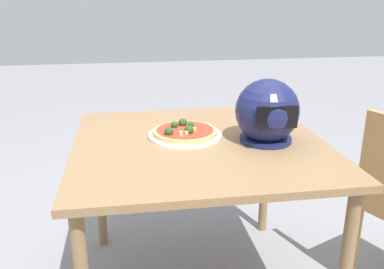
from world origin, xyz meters
TOP-DOWN VIEW (x-y plane):
  - dining_table at (0.00, 0.00)m, footprint 1.08×1.05m
  - pizza_plate at (0.05, -0.07)m, footprint 0.33×0.33m
  - pizza at (0.05, -0.07)m, footprint 0.29×0.29m
  - motorcycle_helmet at (-0.28, 0.04)m, footprint 0.27×0.27m

SIDE VIEW (x-z plane):
  - dining_table at x=0.00m, z-range 0.30..1.07m
  - pizza_plate at x=0.05m, z-range 0.77..0.78m
  - pizza at x=0.05m, z-range 0.77..0.82m
  - motorcycle_helmet at x=-0.28m, z-range 0.77..1.04m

